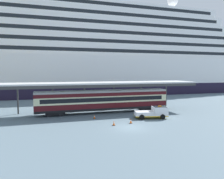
% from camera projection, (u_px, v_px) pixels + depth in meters
% --- Properties ---
extents(ground_plane, '(400.00, 400.00, 0.00)m').
position_uv_depth(ground_plane, '(131.00, 127.00, 28.84)').
color(ground_plane, slate).
extents(cruise_ship, '(129.50, 27.09, 38.92)m').
position_uv_depth(cruise_ship, '(79.00, 55.00, 74.16)').
color(cruise_ship, black).
rests_on(cruise_ship, ground).
extents(platform_canopy, '(35.53, 6.27, 5.54)m').
position_uv_depth(platform_canopy, '(103.00, 84.00, 39.30)').
color(platform_canopy, silver).
rests_on(platform_canopy, ground).
extents(train_carriage, '(24.01, 2.81, 4.11)m').
position_uv_depth(train_carriage, '(104.00, 100.00, 39.12)').
color(train_carriage, black).
rests_on(train_carriage, ground).
extents(service_truck, '(5.52, 3.11, 2.02)m').
position_uv_depth(service_truck, '(154.00, 112.00, 34.58)').
color(service_truck, white).
rests_on(service_truck, ground).
extents(traffic_cone_near, '(0.36, 0.36, 0.73)m').
position_uv_depth(traffic_cone_near, '(131.00, 121.00, 31.09)').
color(traffic_cone_near, black).
rests_on(traffic_cone_near, ground).
extents(traffic_cone_mid, '(0.36, 0.36, 0.64)m').
position_uv_depth(traffic_cone_mid, '(114.00, 123.00, 29.86)').
color(traffic_cone_mid, black).
rests_on(traffic_cone_mid, ground).
extents(traffic_cone_far, '(0.36, 0.36, 0.65)m').
position_uv_depth(traffic_cone_far, '(94.00, 117.00, 34.23)').
color(traffic_cone_far, black).
rests_on(traffic_cone_far, ground).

